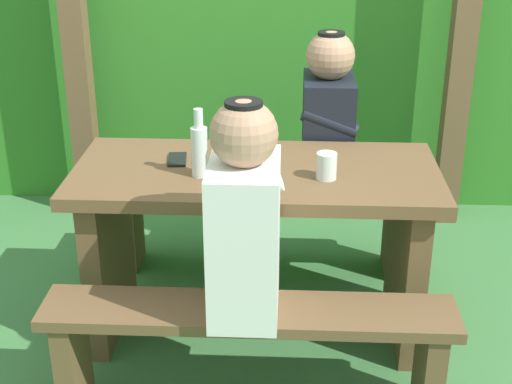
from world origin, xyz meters
name	(u,v)px	position (x,y,z in m)	size (l,w,h in m)	color
ground_plane	(256,327)	(0.00, 0.00, 0.00)	(12.00, 12.00, 0.00)	#3E7640
hedge_backdrop	(271,46)	(0.00, 1.77, 0.80)	(6.40, 0.96, 1.60)	#317B25
pergola_post_left	(74,27)	(-0.98, 1.10, 1.03)	(0.12, 0.12, 2.06)	brown
pergola_post_right	(464,31)	(0.98, 1.10, 1.03)	(0.12, 0.12, 2.06)	brown
picnic_table	(256,222)	(0.00, 0.00, 0.49)	(1.40, 0.64, 0.72)	brown
bench_near	(249,337)	(0.00, -0.51, 0.30)	(1.40, 0.24, 0.42)	brown
bench_far	(261,210)	(0.00, 0.51, 0.30)	(1.40, 0.24, 0.42)	brown
person_white_shirt	(244,218)	(-0.01, -0.51, 0.75)	(0.25, 0.35, 0.72)	white
person_black_coat	(328,119)	(0.29, 0.51, 0.75)	(0.25, 0.35, 0.72)	black
drinking_glass	(326,166)	(0.26, -0.08, 0.77)	(0.08, 0.08, 0.10)	silver
bottle_left	(199,149)	(-0.20, -0.08, 0.83)	(0.06, 0.06, 0.26)	silver
bottle_right	(228,155)	(-0.10, -0.11, 0.81)	(0.06, 0.06, 0.23)	silver
cell_phone	(177,159)	(-0.31, 0.07, 0.72)	(0.07, 0.14, 0.01)	black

